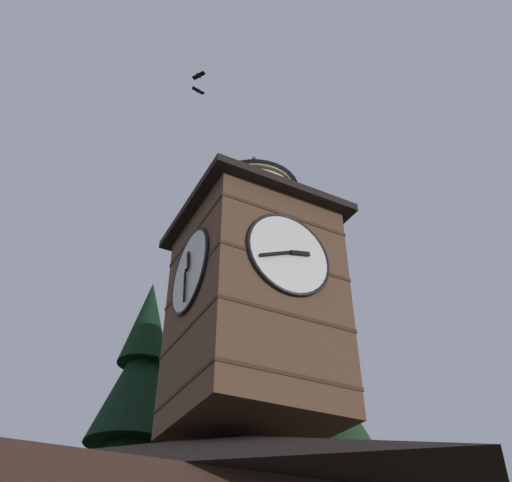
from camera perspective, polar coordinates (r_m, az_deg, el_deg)
clock_tower at (r=16.18m, az=-0.25°, el=-4.82°), size 4.67×4.67×9.50m
flying_bird_high at (r=23.85m, az=-5.95°, el=16.66°), size 0.46×0.59×0.15m
flying_bird_low at (r=23.02m, az=-6.01°, el=15.21°), size 0.55×0.22×0.11m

